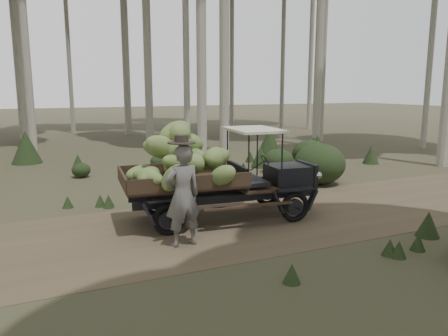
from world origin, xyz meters
The scene contains 5 objects.
ground centered at (0.00, 0.00, 0.00)m, with size 120.00×120.00×0.00m, color #473D2B.
dirt_track centered at (0.00, 0.00, 0.00)m, with size 70.00×4.00×0.01m, color brown.
banana_truck centered at (1.75, 0.35, 1.28)m, with size 4.44×2.23×2.27m.
farmer centered at (0.95, -0.81, 0.96)m, with size 0.73×0.55×2.03m.
undergrowth centered at (0.90, -0.77, 0.56)m, with size 21.54×23.21×1.37m.
Camera 1 is at (-1.51, -8.03, 2.84)m, focal length 35.00 mm.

